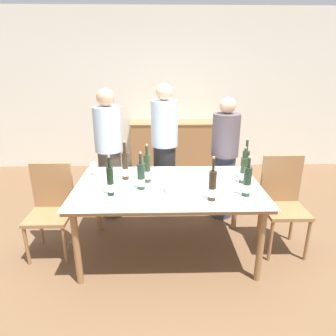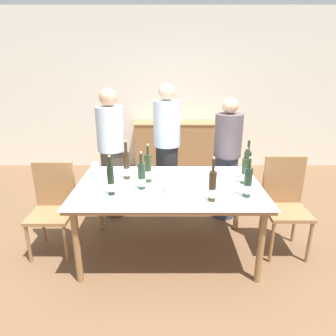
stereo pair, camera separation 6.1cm
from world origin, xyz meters
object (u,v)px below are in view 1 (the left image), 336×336
wine_bottle_1 (244,171)px  chair_left_end (51,204)px  wine_glass_2 (185,176)px  chair_right_end (283,198)px  sideboard_cabinet (174,146)px  ice_bucket (175,182)px  wine_glass_1 (93,166)px  person_guest_right (224,160)px  wine_bottle_3 (212,186)px  person_host (109,155)px  wine_bottle_6 (125,166)px  wine_bottle_5 (247,182)px  wine_glass_0 (247,178)px  person_guest_left (164,151)px  dining_table (168,191)px  wine_bottle_0 (147,169)px  wine_bottle_2 (141,177)px  wine_bottle_4 (110,182)px  wine_bottle_7 (245,165)px

wine_bottle_1 → chair_left_end: size_ratio=0.40×
wine_glass_2 → chair_right_end: size_ratio=0.13×
sideboard_cabinet → ice_bucket: 2.76m
wine_glass_1 → person_guest_right: 1.58m
ice_bucket → wine_bottle_3: wine_bottle_3 is taller
person_host → person_guest_right: person_host is taller
wine_bottle_1 → person_host: 1.66m
wine_bottle_6 → person_host: bearing=112.4°
sideboard_cabinet → wine_bottle_5: size_ratio=4.17×
wine_glass_0 → chair_right_end: 0.54m
wine_glass_2 → person_host: size_ratio=0.08×
person_guest_right → wine_bottle_6: bearing=-151.9°
wine_bottle_5 → person_guest_left: 1.38m
chair_right_end → chair_left_end: chair_right_end is taller
wine_bottle_5 → chair_right_end: bearing=35.3°
chair_left_end → chair_right_end: bearing=0.0°
ice_bucket → person_guest_right: bearing=55.4°
person_guest_left → person_guest_right: person_guest_left is taller
dining_table → wine_bottle_0: wine_bottle_0 is taller
wine_bottle_2 → wine_bottle_4: 0.30m
wine_bottle_3 → wine_glass_0: wine_bottle_3 is taller
wine_bottle_0 → wine_glass_2: (0.38, -0.08, -0.05)m
sideboard_cabinet → chair_right_end: 2.69m
ice_bucket → wine_bottle_2: wine_bottle_2 is taller
wine_bottle_1 → wine_bottle_7: size_ratio=0.88×
wine_bottle_2 → wine_bottle_6: (-0.18, 0.26, 0.02)m
person_host → person_guest_right: (1.42, -0.05, -0.06)m
dining_table → person_host: (-0.71, 0.84, 0.12)m
wine_bottle_7 → person_guest_left: (-0.82, 0.74, -0.06)m
wine_bottle_1 → wine_glass_0: size_ratio=2.88×
wine_glass_1 → person_host: person_host is taller
person_host → person_guest_left: (0.68, 0.08, 0.03)m
wine_glass_0 → person_guest_right: 0.85m
wine_bottle_7 → dining_table: bearing=-167.9°
dining_table → wine_glass_1: bearing=159.2°
wine_glass_0 → person_guest_right: (-0.05, 0.84, -0.09)m
dining_table → wine_glass_2: size_ratio=13.95×
dining_table → wine_bottle_0: (-0.20, 0.09, 0.20)m
sideboard_cabinet → wine_glass_2: sideboard_cabinet is taller
wine_bottle_2 → person_guest_left: bearing=76.7°
wine_glass_2 → chair_left_end: (-1.37, 0.08, -0.32)m
ice_bucket → wine_glass_2: (0.11, 0.16, -0.01)m
wine_bottle_4 → person_host: 1.07m
ice_bucket → wine_bottle_6: wine_bottle_6 is taller
dining_table → sideboard_cabinet: bearing=86.2°
wine_glass_1 → chair_left_end: chair_left_end is taller
chair_right_end → wine_bottle_6: bearing=177.0°
wine_bottle_1 → wine_glass_1: wine_bottle_1 is taller
wine_bottle_2 → person_guest_right: size_ratio=0.24×
wine_bottle_6 → chair_right_end: bearing=-3.0°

